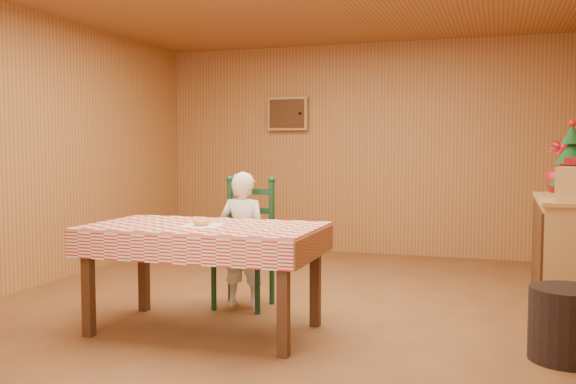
{
  "coord_description": "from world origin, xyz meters",
  "views": [
    {
      "loc": [
        1.66,
        -4.87,
        1.32
      ],
      "look_at": [
        0.0,
        0.2,
        0.95
      ],
      "focal_mm": 40.0,
      "sensor_mm": 36.0,
      "label": 1
    }
  ],
  "objects_px": {
    "ladder_chair": "(246,246)",
    "storage_bin": "(567,324)",
    "seated_child": "(243,240)",
    "shelf_unit": "(571,256)",
    "christmas_tree": "(571,161)",
    "dining_table": "(205,236)"
  },
  "relations": [
    {
      "from": "ladder_chair",
      "to": "storage_bin",
      "type": "xyz_separation_m",
      "value": [
        2.41,
        -0.67,
        -0.28
      ]
    },
    {
      "from": "seated_child",
      "to": "storage_bin",
      "type": "distance_m",
      "value": 2.51
    },
    {
      "from": "shelf_unit",
      "to": "christmas_tree",
      "type": "distance_m",
      "value": 0.79
    },
    {
      "from": "christmas_tree",
      "to": "storage_bin",
      "type": "xyz_separation_m",
      "value": [
        -0.15,
        -1.48,
        -0.98
      ]
    },
    {
      "from": "ladder_chair",
      "to": "christmas_tree",
      "type": "xyz_separation_m",
      "value": [
        2.56,
        0.8,
        0.71
      ]
    },
    {
      "from": "seated_child",
      "to": "christmas_tree",
      "type": "xyz_separation_m",
      "value": [
        2.56,
        0.86,
        0.65
      ]
    },
    {
      "from": "dining_table",
      "to": "storage_bin",
      "type": "height_order",
      "value": "dining_table"
    },
    {
      "from": "shelf_unit",
      "to": "storage_bin",
      "type": "bearing_deg",
      "value": -96.34
    },
    {
      "from": "christmas_tree",
      "to": "storage_bin",
      "type": "relative_size",
      "value": 1.36
    },
    {
      "from": "shelf_unit",
      "to": "christmas_tree",
      "type": "bearing_deg",
      "value": 88.02
    },
    {
      "from": "dining_table",
      "to": "shelf_unit",
      "type": "xyz_separation_m",
      "value": [
        2.55,
        1.34,
        -0.22
      ]
    },
    {
      "from": "seated_child",
      "to": "dining_table",
      "type": "bearing_deg",
      "value": 90.0
    },
    {
      "from": "dining_table",
      "to": "ladder_chair",
      "type": "distance_m",
      "value": 0.81
    },
    {
      "from": "ladder_chair",
      "to": "christmas_tree",
      "type": "bearing_deg",
      "value": 17.46
    },
    {
      "from": "dining_table",
      "to": "seated_child",
      "type": "height_order",
      "value": "seated_child"
    },
    {
      "from": "seated_child",
      "to": "shelf_unit",
      "type": "height_order",
      "value": "seated_child"
    },
    {
      "from": "shelf_unit",
      "to": "ladder_chair",
      "type": "bearing_deg",
      "value": -167.72
    },
    {
      "from": "shelf_unit",
      "to": "storage_bin",
      "type": "height_order",
      "value": "shelf_unit"
    },
    {
      "from": "seated_child",
      "to": "storage_bin",
      "type": "relative_size",
      "value": 2.46
    },
    {
      "from": "seated_child",
      "to": "christmas_tree",
      "type": "distance_m",
      "value": 2.77
    },
    {
      "from": "dining_table",
      "to": "ladder_chair",
      "type": "xyz_separation_m",
      "value": [
        -0.0,
        0.79,
        -0.18
      ]
    },
    {
      "from": "storage_bin",
      "to": "seated_child",
      "type": "bearing_deg",
      "value": 165.65
    }
  ]
}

